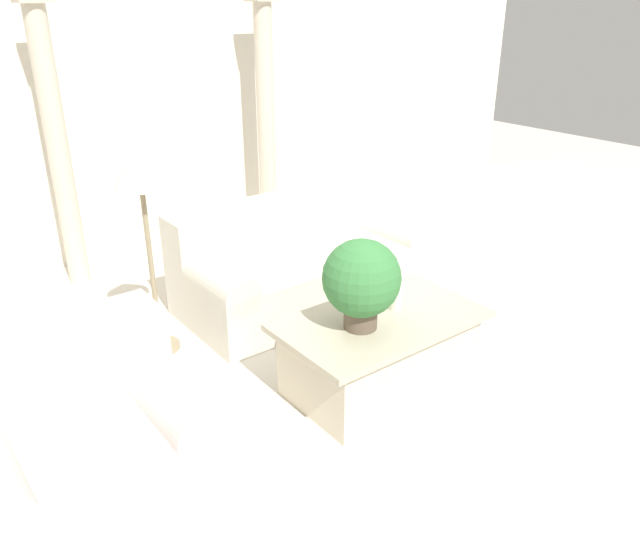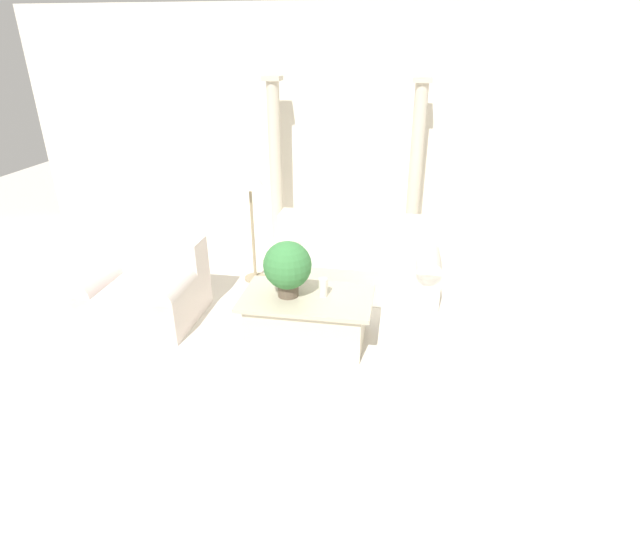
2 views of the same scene
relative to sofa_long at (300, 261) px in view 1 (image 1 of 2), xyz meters
The scene contains 10 objects.
ground_plane 1.09m from the sofa_long, 105.20° to the right, with size 16.00×16.00×0.00m, color silver.
wall_back 2.30m from the sofa_long, 98.21° to the left, with size 10.00×0.06×3.20m.
sofa_long is the anchor object (origin of this frame).
loveseat 2.41m from the sofa_long, 152.31° to the right, with size 1.13×0.96×0.80m.
coffee_table 1.37m from the sofa_long, 104.39° to the right, with size 1.26×0.74×0.49m.
potted_plant 1.51m from the sofa_long, 111.21° to the right, with size 0.46×0.46×0.55m.
pillar_candle 1.33m from the sofa_long, 98.40° to the right, with size 0.08×0.08×0.18m.
floor_lamp 1.51m from the sofa_long, behind, with size 0.35×0.35×1.41m.
column_left 2.13m from the sofa_long, 132.67° to the left, with size 0.24×0.24×2.29m.
column_right 1.79m from the sofa_long, 65.84° to the left, with size 0.24×0.24×2.29m.
Camera 1 is at (-2.40, -2.76, 2.28)m, focal length 35.00 mm.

